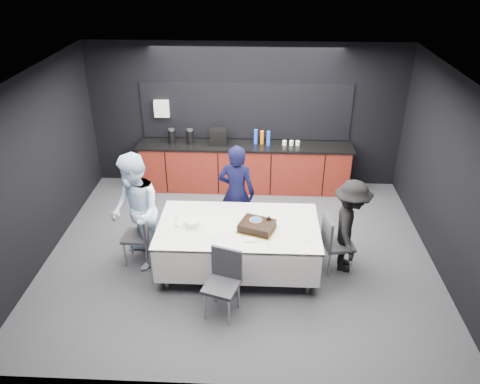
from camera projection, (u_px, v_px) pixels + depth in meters
The scene contains 18 objects.
ground at pixel (240, 253), 7.45m from camera, with size 6.00×6.00×0.00m, color #414146.
room_shell at pixel (240, 145), 6.55m from camera, with size 6.04×5.04×2.82m.
kitchenette at pixel (244, 163), 9.13m from camera, with size 4.10×0.64×2.05m.
party_table at pixel (238, 233), 6.79m from camera, with size 2.32×1.32×0.78m.
cake_assembly at pixel (257, 226), 6.59m from camera, with size 0.60×0.55×0.16m.
plate_stack at pixel (193, 223), 6.67m from camera, with size 0.23×0.23×0.10m, color white.
loose_plate_near at pixel (213, 234), 6.50m from camera, with size 0.19×0.19×0.01m, color white.
loose_plate_right_a at pixel (298, 217), 6.90m from camera, with size 0.20×0.20×0.01m, color white.
loose_plate_right_b at pixel (305, 237), 6.44m from camera, with size 0.21×0.21×0.01m, color white.
loose_plate_far at pixel (246, 215), 6.97m from camera, with size 0.19×0.19×0.01m, color white.
fork_pile at pixel (250, 240), 6.37m from camera, with size 0.16×0.10×0.02m, color white.
champagne_flute at pixel (175, 217), 6.61m from camera, with size 0.06×0.06×0.22m.
chair_left at pixel (142, 232), 7.01m from camera, with size 0.44×0.44×0.92m.
chair_right at pixel (334, 240), 6.82m from camera, with size 0.49×0.49×0.92m.
chair_near at pixel (224, 278), 6.07m from camera, with size 0.53×0.53×0.92m.
person_center at pixel (236, 193), 7.48m from camera, with size 0.60×0.39×1.64m, color black.
person_left at pixel (135, 212), 6.80m from camera, with size 0.87×0.68×1.80m, color #C5DFF7.
person_right at pixel (350, 227), 6.78m from camera, with size 0.94×0.54×1.46m, color black.
Camera 1 is at (0.28, -6.06, 4.42)m, focal length 35.00 mm.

